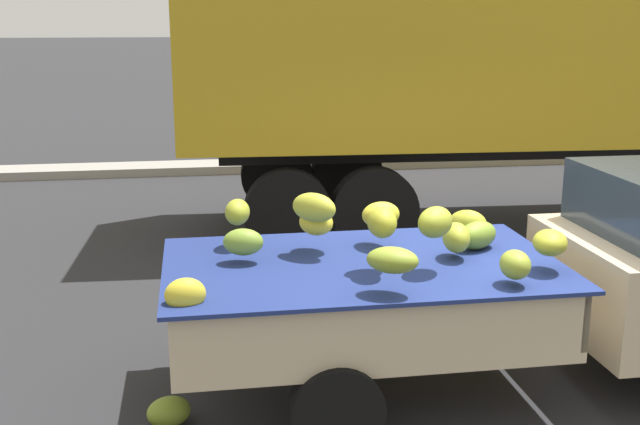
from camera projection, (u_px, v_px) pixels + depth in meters
ground at (477, 382)px, 6.34m from camera, size 220.00×220.00×0.00m
curb_strip at (311, 164)px, 15.24m from camera, size 80.00×0.80×0.16m
pickup_truck at (614, 273)px, 6.24m from camera, size 5.24×1.82×1.70m
semi_trailer at (615, 41)px, 10.76m from camera, size 12.10×3.11×3.95m
fallen_banana_bunch_near_tailgate at (169, 412)px, 5.65m from camera, size 0.39×0.35×0.21m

